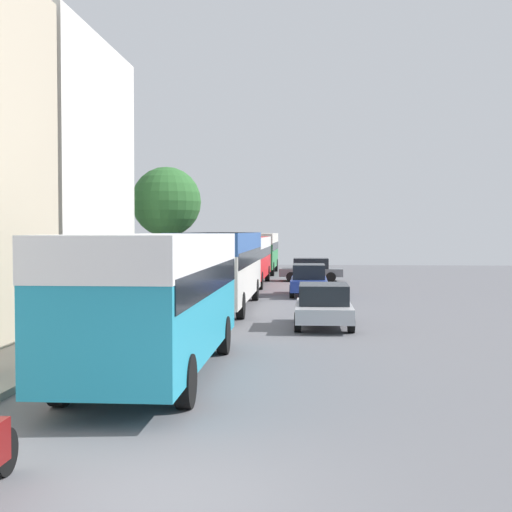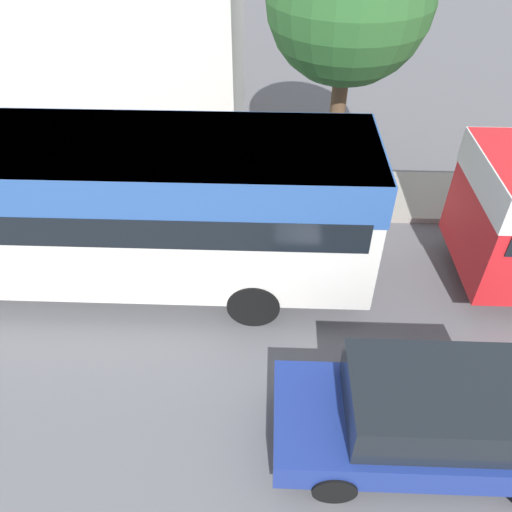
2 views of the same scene
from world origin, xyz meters
The scene contains 11 objects.
ground_plane centered at (0.00, 0.00, 0.00)m, with size 120.00×120.00×0.00m, color slate.
building_far_terrace centered at (-8.78, 19.16, 5.39)m, with size 5.15×9.65×10.79m.
bus_lead centered at (-1.57, 7.26, 2.06)m, with size 2.64×9.37×3.19m.
bus_following centered at (-1.85, 21.16, 2.07)m, with size 2.67×11.51×3.19m.
bus_third_in_line centered at (-2.01, 34.20, 1.89)m, with size 2.61×10.83×2.89m.
bus_rear centered at (-1.91, 45.84, 2.00)m, with size 2.50×9.28×3.08m.
car_crossing centered at (1.99, 37.84, 0.77)m, with size 4.08×1.92×1.49m.
car_far_curb centered at (2.36, 15.62, 0.76)m, with size 1.93×4.11×1.46m.
car_distant centered at (1.86, 27.37, 0.81)m, with size 1.86×4.51×1.58m.
pedestrian_near_curb centered at (-4.75, 51.95, 1.06)m, with size 0.33×0.33×1.75m.
street_tree centered at (-5.21, 26.50, 4.68)m, with size 3.45×3.45×6.29m.
Camera 1 is at (1.87, -8.47, 3.25)m, focal length 50.00 mm.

